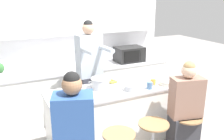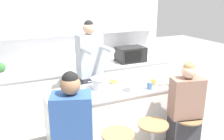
% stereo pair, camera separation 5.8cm
% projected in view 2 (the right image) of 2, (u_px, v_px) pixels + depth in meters
% --- Properties ---
extents(wall_back, '(3.67, 0.22, 2.70)m').
position_uv_depth(wall_back, '(76.00, 29.00, 4.73)').
color(wall_back, white).
rests_on(wall_back, ground_plane).
extents(back_counter, '(3.41, 0.68, 0.89)m').
position_uv_depth(back_counter, '(84.00, 89.00, 4.77)').
color(back_counter, white).
rests_on(back_counter, ground_plane).
extents(kitchen_island, '(1.88, 0.66, 0.93)m').
position_uv_depth(kitchen_island, '(114.00, 118.00, 3.58)').
color(kitchen_island, black).
rests_on(kitchen_island, ground_plane).
extents(bar_stool_rightmost, '(0.39, 0.39, 0.63)m').
position_uv_depth(bar_stool_rightmost, '(186.00, 136.00, 3.34)').
color(bar_stool_rightmost, '#997047').
rests_on(bar_stool_rightmost, ground_plane).
extents(person_cooking, '(0.41, 0.60, 1.82)m').
position_uv_depth(person_cooking, '(90.00, 79.00, 3.88)').
color(person_cooking, '#383842').
rests_on(person_cooking, ground_plane).
extents(person_wrapped_blanket, '(0.49, 0.41, 1.45)m').
position_uv_depth(person_wrapped_blanket, '(73.00, 139.00, 2.66)').
color(person_wrapped_blanket, '#2D5193').
rests_on(person_wrapped_blanket, ground_plane).
extents(person_seated_near, '(0.45, 0.34, 1.38)m').
position_uv_depth(person_seated_near, '(185.00, 117.00, 3.28)').
color(person_seated_near, '#333338').
rests_on(person_seated_near, ground_plane).
extents(cooking_pot, '(0.34, 0.26, 0.15)m').
position_uv_depth(cooking_pot, '(100.00, 83.00, 3.43)').
color(cooking_pot, '#B7BABC').
rests_on(cooking_pot, kitchen_island).
extents(fruit_bowl, '(0.19, 0.19, 0.08)m').
position_uv_depth(fruit_bowl, '(131.00, 88.00, 3.37)').
color(fruit_bowl, '#B7BABC').
rests_on(fruit_bowl, kitchen_island).
extents(mixing_bowl_steel, '(0.19, 0.19, 0.06)m').
position_uv_depth(mixing_bowl_steel, '(167.00, 83.00, 3.56)').
color(mixing_bowl_steel, silver).
rests_on(mixing_bowl_steel, kitchen_island).
extents(coffee_cup_near, '(0.11, 0.08, 0.08)m').
position_uv_depth(coffee_cup_near, '(153.00, 82.00, 3.57)').
color(coffee_cup_near, orange).
rests_on(coffee_cup_near, kitchen_island).
extents(coffee_cup_far, '(0.11, 0.08, 0.10)m').
position_uv_depth(coffee_cup_far, '(150.00, 86.00, 3.42)').
color(coffee_cup_far, '#4C7099').
rests_on(coffee_cup_far, kitchen_island).
extents(banana_bunch, '(0.16, 0.12, 0.05)m').
position_uv_depth(banana_bunch, '(113.00, 82.00, 3.65)').
color(banana_bunch, yellow).
rests_on(banana_bunch, kitchen_island).
extents(microwave, '(0.55, 0.39, 0.29)m').
position_uv_depth(microwave, '(131.00, 54.00, 4.96)').
color(microwave, black).
rests_on(microwave, back_counter).
extents(potted_plant, '(0.17, 0.17, 0.24)m').
position_uv_depth(potted_plant, '(1.00, 69.00, 4.05)').
color(potted_plant, beige).
rests_on(potted_plant, back_counter).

